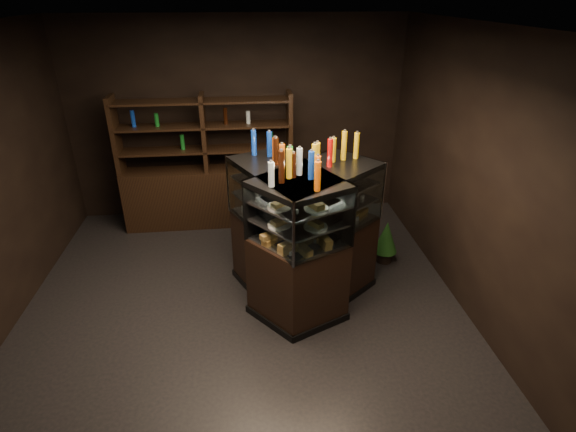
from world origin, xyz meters
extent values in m
plane|color=black|center=(0.00, 0.00, 0.00)|extent=(5.00, 5.00, 0.00)
cube|color=black|center=(0.00, 2.50, 1.50)|extent=(5.00, 0.02, 3.00)
cube|color=black|center=(0.00, -2.50, 1.50)|extent=(5.00, 0.02, 3.00)
cube|color=black|center=(2.50, 0.00, 1.50)|extent=(0.02, 5.00, 3.00)
cube|color=black|center=(0.00, 0.00, 3.00)|extent=(5.00, 5.00, 0.02)
cube|color=black|center=(0.82, 0.00, 0.47)|extent=(1.57, 1.47, 0.94)
cube|color=black|center=(0.82, 0.00, 0.04)|extent=(1.61, 1.51, 0.08)
cube|color=black|center=(0.82, 0.00, 1.57)|extent=(1.57, 1.47, 0.06)
cube|color=silver|center=(0.82, 0.00, 0.95)|extent=(1.48, 1.38, 0.02)
cube|color=silver|center=(0.82, 0.00, 1.17)|extent=(1.48, 1.38, 0.02)
cube|color=silver|center=(0.82, 0.00, 1.37)|extent=(1.48, 1.38, 0.02)
cube|color=white|center=(1.06, -0.29, 1.27)|extent=(1.11, 0.92, 0.66)
cylinder|color=silver|center=(1.60, 0.17, 1.27)|extent=(0.03, 0.03, 0.68)
cylinder|color=silver|center=(0.50, -0.74, 1.27)|extent=(0.03, 0.03, 0.68)
cube|color=black|center=(0.51, 0.06, 0.47)|extent=(1.27, 1.60, 0.94)
cube|color=black|center=(0.51, 0.06, 0.04)|extent=(1.30, 1.65, 0.08)
cube|color=black|center=(0.51, 0.06, 1.57)|extent=(1.27, 1.60, 0.06)
cube|color=silver|center=(0.51, 0.06, 0.95)|extent=(1.19, 1.53, 0.02)
cube|color=silver|center=(0.51, 0.06, 1.17)|extent=(1.19, 1.53, 0.02)
cube|color=silver|center=(0.51, 0.06, 1.37)|extent=(1.19, 1.53, 0.02)
cube|color=white|center=(0.18, -0.09, 1.27)|extent=(0.62, 1.30, 0.66)
cylinder|color=silver|center=(0.50, -0.74, 1.27)|extent=(0.03, 0.03, 0.68)
cylinder|color=silver|center=(-0.12, 0.56, 1.27)|extent=(0.03, 0.03, 0.68)
cube|color=gold|center=(0.38, -0.41, 0.99)|extent=(0.20, 0.18, 0.06)
cube|color=gold|center=(0.51, -0.31, 0.99)|extent=(0.20, 0.18, 0.06)
cube|color=gold|center=(0.65, -0.20, 0.99)|extent=(0.20, 0.18, 0.06)
cube|color=gold|center=(0.78, -0.09, 0.99)|extent=(0.20, 0.18, 0.06)
cube|color=gold|center=(0.91, 0.02, 0.99)|extent=(0.20, 0.18, 0.06)
cube|color=gold|center=(1.04, 0.13, 0.99)|extent=(0.20, 0.18, 0.06)
cube|color=gold|center=(1.18, 0.24, 0.99)|extent=(0.20, 0.18, 0.06)
cube|color=gold|center=(1.31, 0.35, 0.99)|extent=(0.20, 0.18, 0.06)
cylinder|color=white|center=(0.40, -0.35, 1.19)|extent=(0.24, 0.24, 0.02)
cube|color=gold|center=(0.40, -0.35, 1.22)|extent=(0.18, 0.17, 0.05)
cylinder|color=white|center=(0.61, -0.18, 1.19)|extent=(0.24, 0.24, 0.02)
cube|color=gold|center=(0.61, -0.18, 1.22)|extent=(0.18, 0.17, 0.05)
cylinder|color=white|center=(0.82, 0.00, 1.19)|extent=(0.24, 0.24, 0.02)
cube|color=gold|center=(0.82, 0.00, 1.22)|extent=(0.18, 0.17, 0.05)
cylinder|color=white|center=(1.03, 0.17, 1.19)|extent=(0.24, 0.24, 0.02)
cube|color=gold|center=(1.03, 0.17, 1.22)|extent=(0.18, 0.17, 0.05)
cylinder|color=white|center=(1.24, 0.34, 1.19)|extent=(0.24, 0.24, 0.02)
cube|color=gold|center=(1.24, 0.34, 1.22)|extent=(0.18, 0.17, 0.05)
cylinder|color=white|center=(0.40, -0.35, 1.39)|extent=(0.24, 0.24, 0.02)
cube|color=gold|center=(0.40, -0.35, 1.42)|extent=(0.18, 0.17, 0.05)
cylinder|color=white|center=(0.61, -0.18, 1.39)|extent=(0.24, 0.24, 0.02)
cube|color=gold|center=(0.61, -0.18, 1.42)|extent=(0.18, 0.17, 0.05)
cylinder|color=white|center=(0.82, 0.00, 1.39)|extent=(0.24, 0.24, 0.02)
cube|color=gold|center=(0.82, 0.00, 1.42)|extent=(0.18, 0.17, 0.05)
cylinder|color=white|center=(1.03, 0.17, 1.39)|extent=(0.24, 0.24, 0.02)
cube|color=gold|center=(1.03, 0.17, 1.42)|extent=(0.18, 0.17, 0.05)
cylinder|color=white|center=(1.24, 0.34, 1.39)|extent=(0.24, 0.24, 0.02)
cube|color=gold|center=(1.24, 0.34, 1.42)|extent=(0.18, 0.17, 0.05)
cube|color=gold|center=(0.22, 0.59, 0.99)|extent=(0.16, 0.20, 0.06)
cube|color=gold|center=(0.29, 0.44, 0.99)|extent=(0.16, 0.20, 0.06)
cube|color=gold|center=(0.37, 0.28, 0.99)|extent=(0.16, 0.20, 0.06)
cube|color=gold|center=(0.44, 0.13, 0.99)|extent=(0.16, 0.20, 0.06)
cube|color=gold|center=(0.52, -0.03, 0.99)|extent=(0.16, 0.20, 0.06)
cube|color=gold|center=(0.59, -0.18, 0.99)|extent=(0.16, 0.20, 0.06)
cube|color=gold|center=(0.66, -0.34, 0.99)|extent=(0.16, 0.20, 0.06)
cube|color=gold|center=(0.74, -0.49, 0.99)|extent=(0.16, 0.20, 0.06)
cylinder|color=white|center=(0.28, 0.56, 1.19)|extent=(0.24, 0.24, 0.02)
cube|color=gold|center=(0.28, 0.56, 1.22)|extent=(0.15, 0.19, 0.05)
cylinder|color=white|center=(0.39, 0.31, 1.19)|extent=(0.24, 0.24, 0.02)
cube|color=gold|center=(0.39, 0.31, 1.22)|extent=(0.15, 0.19, 0.05)
cylinder|color=white|center=(0.51, 0.06, 1.19)|extent=(0.24, 0.24, 0.02)
cube|color=gold|center=(0.51, 0.06, 1.22)|extent=(0.15, 0.19, 0.05)
cylinder|color=white|center=(0.63, -0.18, 1.19)|extent=(0.24, 0.24, 0.02)
cube|color=gold|center=(0.63, -0.18, 1.22)|extent=(0.15, 0.19, 0.05)
cylinder|color=white|center=(0.75, -0.43, 1.19)|extent=(0.24, 0.24, 0.02)
cube|color=gold|center=(0.75, -0.43, 1.22)|extent=(0.15, 0.19, 0.05)
cylinder|color=white|center=(0.28, 0.56, 1.39)|extent=(0.24, 0.24, 0.02)
cube|color=gold|center=(0.28, 0.56, 1.42)|extent=(0.15, 0.19, 0.05)
cylinder|color=white|center=(0.39, 0.31, 1.39)|extent=(0.24, 0.24, 0.02)
cube|color=gold|center=(0.39, 0.31, 1.42)|extent=(0.15, 0.19, 0.05)
cylinder|color=white|center=(0.51, 0.06, 1.39)|extent=(0.24, 0.24, 0.02)
cube|color=gold|center=(0.51, 0.06, 1.42)|extent=(0.15, 0.19, 0.05)
cylinder|color=white|center=(0.63, -0.18, 1.39)|extent=(0.24, 0.24, 0.02)
cube|color=gold|center=(0.63, -0.18, 1.42)|extent=(0.15, 0.19, 0.05)
cylinder|color=white|center=(0.75, -0.43, 1.39)|extent=(0.24, 0.24, 0.02)
cube|color=gold|center=(0.75, -0.43, 1.42)|extent=(0.15, 0.19, 0.05)
cylinder|color=#B20C0A|center=(0.36, -0.39, 1.74)|extent=(0.06, 0.06, 0.28)
cylinder|color=silver|center=(0.36, -0.39, 1.89)|extent=(0.03, 0.03, 0.02)
cylinder|color=yellow|center=(0.46, -0.30, 1.74)|extent=(0.06, 0.06, 0.28)
cylinder|color=silver|center=(0.46, -0.30, 1.89)|extent=(0.03, 0.03, 0.02)
cylinder|color=black|center=(0.56, -0.22, 1.74)|extent=(0.06, 0.06, 0.28)
cylinder|color=silver|center=(0.56, -0.22, 1.89)|extent=(0.03, 0.03, 0.02)
cylinder|color=#147223|center=(0.67, -0.13, 1.74)|extent=(0.06, 0.06, 0.28)
cylinder|color=silver|center=(0.67, -0.13, 1.89)|extent=(0.03, 0.03, 0.02)
cylinder|color=#D8590A|center=(0.77, -0.05, 1.74)|extent=(0.06, 0.06, 0.28)
cylinder|color=silver|center=(0.77, -0.05, 1.89)|extent=(0.03, 0.03, 0.02)
cylinder|color=silver|center=(0.87, 0.04, 1.74)|extent=(0.06, 0.06, 0.28)
cylinder|color=silver|center=(0.87, 0.04, 1.89)|extent=(0.03, 0.03, 0.02)
cylinder|color=#0F38B2|center=(0.98, 0.12, 1.74)|extent=(0.06, 0.06, 0.28)
cylinder|color=silver|center=(0.98, 0.12, 1.89)|extent=(0.03, 0.03, 0.02)
cylinder|color=#B20C0A|center=(1.08, 0.21, 1.74)|extent=(0.06, 0.06, 0.28)
cylinder|color=silver|center=(1.08, 0.21, 1.89)|extent=(0.03, 0.03, 0.02)
cylinder|color=yellow|center=(1.18, 0.29, 1.74)|extent=(0.06, 0.06, 0.28)
cylinder|color=silver|center=(1.18, 0.29, 1.89)|extent=(0.03, 0.03, 0.02)
cylinder|color=black|center=(1.29, 0.38, 1.74)|extent=(0.06, 0.06, 0.28)
cylinder|color=silver|center=(1.29, 0.38, 1.89)|extent=(0.03, 0.03, 0.02)
cylinder|color=#B20C0A|center=(0.25, 0.61, 1.74)|extent=(0.06, 0.06, 0.28)
cylinder|color=silver|center=(0.25, 0.61, 1.89)|extent=(0.03, 0.03, 0.02)
cylinder|color=yellow|center=(0.31, 0.49, 1.74)|extent=(0.06, 0.06, 0.28)
cylinder|color=silver|center=(0.31, 0.49, 1.89)|extent=(0.03, 0.03, 0.02)
cylinder|color=black|center=(0.37, 0.37, 1.74)|extent=(0.06, 0.06, 0.28)
cylinder|color=silver|center=(0.37, 0.37, 1.89)|extent=(0.03, 0.03, 0.02)
cylinder|color=#147223|center=(0.42, 0.25, 1.74)|extent=(0.06, 0.06, 0.28)
cylinder|color=silver|center=(0.42, 0.25, 1.89)|extent=(0.03, 0.03, 0.02)
cylinder|color=#D8590A|center=(0.48, 0.13, 1.74)|extent=(0.06, 0.06, 0.28)
cylinder|color=silver|center=(0.48, 0.13, 1.89)|extent=(0.03, 0.03, 0.02)
cylinder|color=silver|center=(0.54, 0.00, 1.74)|extent=(0.06, 0.06, 0.28)
cylinder|color=silver|center=(0.54, 0.00, 1.89)|extent=(0.03, 0.03, 0.02)
cylinder|color=#0F38B2|center=(0.60, -0.12, 1.74)|extent=(0.06, 0.06, 0.28)
cylinder|color=silver|center=(0.60, -0.12, 1.89)|extent=(0.03, 0.03, 0.02)
cylinder|color=#B20C0A|center=(0.65, -0.24, 1.74)|extent=(0.06, 0.06, 0.28)
cylinder|color=silver|center=(0.65, -0.24, 1.89)|extent=(0.03, 0.03, 0.02)
cylinder|color=yellow|center=(0.71, -0.36, 1.74)|extent=(0.06, 0.06, 0.28)
cylinder|color=silver|center=(0.71, -0.36, 1.89)|extent=(0.03, 0.03, 0.02)
cylinder|color=black|center=(0.77, -0.48, 1.74)|extent=(0.06, 0.06, 0.28)
cylinder|color=silver|center=(0.77, -0.48, 1.89)|extent=(0.03, 0.03, 0.02)
cylinder|color=black|center=(1.89, 0.70, 0.08)|extent=(0.21, 0.21, 0.16)
cone|color=#1A5017|center=(1.89, 0.70, 0.37)|extent=(0.31, 0.31, 0.43)
cone|color=#1A5017|center=(1.89, 0.70, 0.51)|extent=(0.24, 0.24, 0.30)
cube|color=black|center=(-0.47, 2.05, 0.45)|extent=(2.51, 0.45, 0.90)
cube|color=black|center=(-1.70, 2.04, 1.45)|extent=(0.06, 0.38, 1.10)
cube|color=black|center=(-0.47, 2.05, 1.45)|extent=(0.06, 0.38, 1.10)
cube|color=black|center=(0.75, 2.06, 1.45)|extent=(0.06, 0.38, 1.10)
cube|color=black|center=(-0.47, 2.05, 1.20)|extent=(2.46, 0.40, 0.03)
cube|color=black|center=(-0.47, 2.05, 1.55)|extent=(2.46, 0.40, 0.03)
cube|color=black|center=(-0.47, 2.05, 1.90)|extent=(2.46, 0.40, 0.03)
cylinder|color=#B20C0A|center=(-1.43, 2.04, 1.32)|extent=(0.06, 0.06, 0.22)
cylinder|color=yellow|center=(-1.11, 2.04, 1.32)|extent=(0.06, 0.06, 0.22)
cylinder|color=black|center=(-0.79, 2.05, 1.32)|extent=(0.06, 0.06, 0.22)
cylinder|color=#147223|center=(-0.47, 2.05, 1.32)|extent=(0.06, 0.06, 0.22)
cylinder|color=#D8590A|center=(-0.16, 2.05, 1.32)|extent=(0.06, 0.06, 0.22)
cylinder|color=silver|center=(0.16, 2.06, 1.32)|extent=(0.06, 0.06, 0.22)
cylinder|color=#0F38B2|center=(0.48, 2.06, 1.32)|extent=(0.06, 0.06, 0.22)
camera|label=1|loc=(0.08, -4.28, 3.27)|focal=28.00mm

